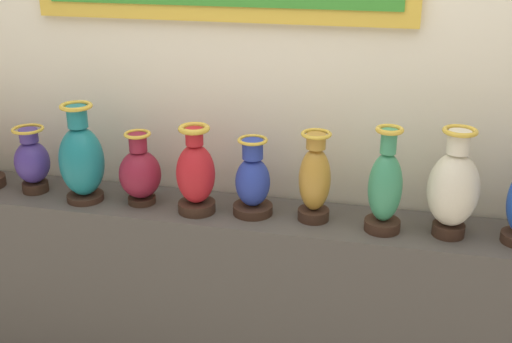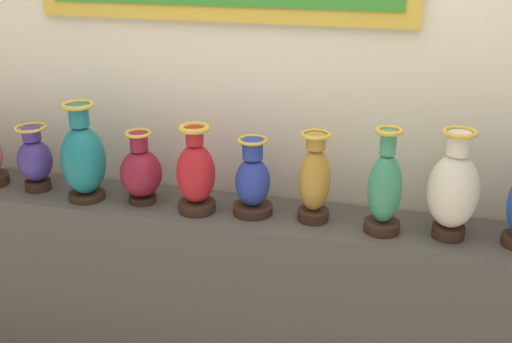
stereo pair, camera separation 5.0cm
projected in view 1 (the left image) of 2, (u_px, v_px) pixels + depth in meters
name	position (u px, v px, depth m)	size (l,w,h in m)	color
display_shelf	(256.00, 313.00, 2.75)	(3.42, 0.34, 0.95)	#4C4742
back_wall	(268.00, 105.00, 2.65)	(5.32, 0.14, 2.65)	beige
vase_indigo	(32.00, 161.00, 2.73)	(0.15, 0.15, 0.29)	#382319
vase_teal	(82.00, 160.00, 2.63)	(0.18, 0.18, 0.42)	#382319
vase_burgundy	(140.00, 173.00, 2.62)	(0.17, 0.17, 0.31)	#382319
vase_crimson	(196.00, 174.00, 2.53)	(0.15, 0.15, 0.36)	#382319
vase_cobalt	(253.00, 182.00, 2.53)	(0.16, 0.16, 0.32)	#382319
vase_ochre	(315.00, 180.00, 2.46)	(0.12, 0.12, 0.36)	#382319
vase_jade	(385.00, 188.00, 2.37)	(0.14, 0.14, 0.41)	#382319
vase_ivory	(453.00, 188.00, 2.33)	(0.19, 0.19, 0.42)	#382319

